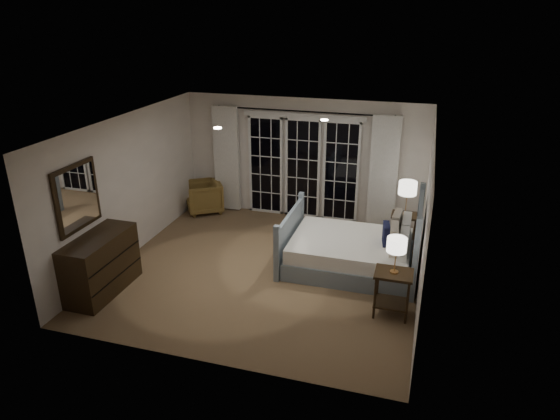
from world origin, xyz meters
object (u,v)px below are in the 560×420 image
(bed, at_px, (354,251))
(lamp_left, at_px, (397,245))
(armchair, at_px, (204,197))
(dresser, at_px, (101,264))
(nightstand_left, at_px, (393,287))
(lamp_right, at_px, (408,188))
(nightstand_right, at_px, (404,225))

(bed, height_order, lamp_left, bed)
(armchair, height_order, dresser, dresser)
(nightstand_left, height_order, dresser, dresser)
(nightstand_left, distance_m, lamp_right, 2.48)
(nightstand_right, relative_size, dresser, 0.47)
(bed, xyz_separation_m, lamp_right, (0.74, 1.16, 0.80))
(nightstand_left, xyz_separation_m, lamp_right, (0.01, 2.39, 0.67))
(nightstand_right, bearing_deg, bed, -122.55)
(bed, xyz_separation_m, lamp_left, (0.73, -1.23, 0.79))
(bed, relative_size, nightstand_right, 3.52)
(lamp_right, relative_size, armchair, 0.85)
(bed, distance_m, lamp_left, 1.64)
(nightstand_right, distance_m, armchair, 4.28)
(armchair, bearing_deg, dresser, -35.35)
(dresser, bearing_deg, bed, 26.95)
(lamp_left, height_order, lamp_right, lamp_right)
(bed, height_order, dresser, bed)
(lamp_left, relative_size, armchair, 0.72)
(nightstand_left, height_order, lamp_left, lamp_left)
(bed, xyz_separation_m, nightstand_right, (0.74, 1.16, 0.08))
(lamp_left, bearing_deg, nightstand_left, -90.00)
(nightstand_right, distance_m, lamp_left, 2.49)
(armchair, bearing_deg, lamp_right, 50.46)
(bed, height_order, armchair, bed)
(lamp_right, xyz_separation_m, armchair, (-4.26, 0.47, -0.79))
(nightstand_left, bearing_deg, bed, 120.54)
(lamp_right, height_order, armchair, lamp_right)
(bed, distance_m, lamp_right, 1.59)
(lamp_left, distance_m, armchair, 5.18)
(bed, relative_size, lamp_left, 4.11)
(armchair, bearing_deg, nightstand_right, 50.46)
(nightstand_left, distance_m, lamp_left, 0.66)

